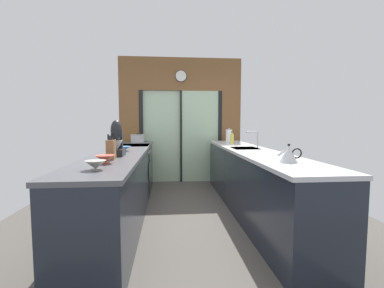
{
  "coord_description": "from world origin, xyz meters",
  "views": [
    {
      "loc": [
        -0.29,
        -3.39,
        1.31
      ],
      "look_at": [
        0.09,
        0.74,
        0.97
      ],
      "focal_mm": 24.68,
      "sensor_mm": 36.0,
      "label": 1
    }
  ],
  "objects": [
    {
      "name": "stock_pot",
      "position": [
        -0.89,
        1.93,
        1.0
      ],
      "size": [
        0.27,
        0.27,
        0.18
      ],
      "color": "#B7BABC",
      "rests_on": "left_counter_run"
    },
    {
      "name": "paper_towel_roll",
      "position": [
        0.89,
        1.62,
        1.05
      ],
      "size": [
        0.14,
        0.14,
        0.28
      ],
      "color": "#B7BABC",
      "rests_on": "right_counter_run"
    },
    {
      "name": "right_counter_run",
      "position": [
        0.91,
        0.3,
        0.46
      ],
      "size": [
        0.62,
        3.8,
        0.92
      ],
      "color": "#1E232D",
      "rests_on": "ground_plane"
    },
    {
      "name": "mixing_bowl_near",
      "position": [
        -0.89,
        -1.16,
        0.96
      ],
      "size": [
        0.18,
        0.18,
        0.08
      ],
      "color": "gray",
      "rests_on": "left_counter_run"
    },
    {
      "name": "mixing_bowl_far",
      "position": [
        -0.89,
        0.27,
        0.96
      ],
      "size": [
        0.19,
        0.19,
        0.07
      ],
      "color": "teal",
      "rests_on": "left_counter_run"
    },
    {
      "name": "soap_bottle",
      "position": [
        0.89,
        1.38,
        1.01
      ],
      "size": [
        0.07,
        0.07,
        0.22
      ],
      "color": "#D1CC4C",
      "rests_on": "right_counter_run"
    },
    {
      "name": "back_wall_unit",
      "position": [
        0.0,
        2.4,
        1.52
      ],
      "size": [
        2.64,
        0.12,
        2.7
      ],
      "color": "brown",
      "rests_on": "ground_plane"
    },
    {
      "name": "stand_mixer",
      "position": [
        -0.89,
        -0.23,
        1.08
      ],
      "size": [
        0.17,
        0.27,
        0.42
      ],
      "color": "black",
      "rests_on": "left_counter_run"
    },
    {
      "name": "kettle",
      "position": [
        0.89,
        -0.92,
        1.0
      ],
      "size": [
        0.26,
        0.18,
        0.19
      ],
      "color": "#B7BABC",
      "rests_on": "right_counter_run"
    },
    {
      "name": "knife_block",
      "position": [
        -0.89,
        -0.55,
        1.03
      ],
      "size": [
        0.08,
        0.14,
        0.28
      ],
      "color": "brown",
      "rests_on": "left_counter_run"
    },
    {
      "name": "oven_range",
      "position": [
        -0.91,
        1.25,
        0.46
      ],
      "size": [
        0.6,
        0.6,
        0.92
      ],
      "color": "black",
      "rests_on": "ground_plane"
    },
    {
      "name": "mixing_bowl_mid",
      "position": [
        -0.89,
        -0.83,
        0.96
      ],
      "size": [
        0.19,
        0.19,
        0.08
      ],
      "color": "#BC4C38",
      "rests_on": "left_counter_run"
    },
    {
      "name": "left_counter_run",
      "position": [
        -0.91,
        0.13,
        0.47
      ],
      "size": [
        0.62,
        3.8,
        0.92
      ],
      "color": "#1E232D",
      "rests_on": "ground_plane"
    },
    {
      "name": "sink_faucet",
      "position": [
        1.06,
        0.55,
        1.09
      ],
      "size": [
        0.19,
        0.02,
        0.26
      ],
      "color": "#B7BABC",
      "rests_on": "right_counter_run"
    },
    {
      "name": "ground_plane",
      "position": [
        0.0,
        0.6,
        -0.01
      ],
      "size": [
        5.04,
        7.6,
        0.02
      ],
      "primitive_type": "cube",
      "color": "#4C4742"
    }
  ]
}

